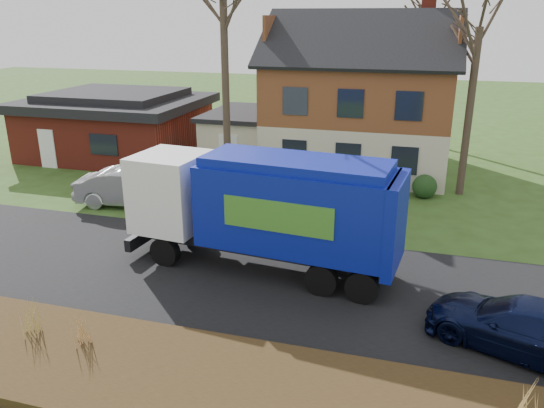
# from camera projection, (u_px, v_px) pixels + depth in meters

# --- Properties ---
(ground) EXTENTS (120.00, 120.00, 0.00)m
(ground) POSITION_uv_depth(u_px,v_px,m) (235.00, 276.00, 16.74)
(ground) COLOR #2F4617
(ground) RESTS_ON ground
(road) EXTENTS (80.00, 7.00, 0.02)m
(road) POSITION_uv_depth(u_px,v_px,m) (235.00, 276.00, 16.73)
(road) COLOR black
(road) RESTS_ON ground
(mulch_verge) EXTENTS (80.00, 3.50, 0.30)m
(mulch_verge) POSITION_uv_depth(u_px,v_px,m) (154.00, 374.00, 11.89)
(mulch_verge) COLOR black
(mulch_verge) RESTS_ON ground
(main_house) EXTENTS (12.95, 8.95, 9.26)m
(main_house) POSITION_uv_depth(u_px,v_px,m) (351.00, 92.00, 27.60)
(main_house) COLOR beige
(main_house) RESTS_ON ground
(ranch_house) EXTENTS (9.80, 8.20, 3.70)m
(ranch_house) POSITION_uv_depth(u_px,v_px,m) (117.00, 124.00, 31.05)
(ranch_house) COLOR maroon
(ranch_house) RESTS_ON ground
(garbage_truck) EXTENTS (9.01, 3.22, 3.78)m
(garbage_truck) POSITION_uv_depth(u_px,v_px,m) (267.00, 206.00, 16.49)
(garbage_truck) COLOR black
(garbage_truck) RESTS_ON ground
(silver_sedan) EXTENTS (5.04, 2.45, 1.59)m
(silver_sedan) POSITION_uv_depth(u_px,v_px,m) (133.00, 188.00, 22.78)
(silver_sedan) COLOR #9EA1A5
(silver_sedan) RESTS_ON ground
(navy_wagon) EXTENTS (4.99, 3.44, 1.34)m
(navy_wagon) POSITION_uv_depth(u_px,v_px,m) (523.00, 327.00, 12.77)
(navy_wagon) COLOR black
(navy_wagon) RESTS_ON ground
(grass_clump_west) EXTENTS (0.34, 0.28, 0.90)m
(grass_clump_west) POSITION_uv_depth(u_px,v_px,m) (32.00, 318.00, 13.00)
(grass_clump_west) COLOR tan
(grass_clump_west) RESTS_ON mulch_verge
(grass_clump_mid) EXTENTS (0.35, 0.29, 0.99)m
(grass_clump_mid) POSITION_uv_depth(u_px,v_px,m) (79.00, 325.00, 12.62)
(grass_clump_mid) COLOR tan
(grass_clump_mid) RESTS_ON mulch_verge
(grass_clump_east) EXTENTS (0.34, 0.28, 0.86)m
(grass_clump_east) POSITION_uv_depth(u_px,v_px,m) (528.00, 400.00, 10.25)
(grass_clump_east) COLOR tan
(grass_clump_east) RESTS_ON mulch_verge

